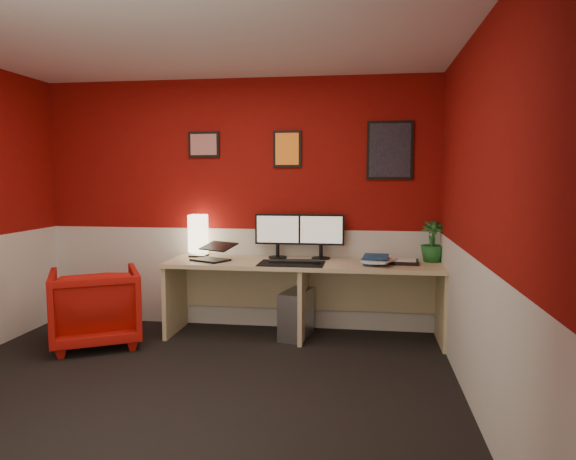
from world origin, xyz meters
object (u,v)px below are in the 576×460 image
Objects in this scene: laptop at (210,249)px; monitor_right at (321,229)px; armchair at (95,306)px; zen_tray at (399,262)px; desk at (303,300)px; pc_tower at (296,314)px; monitor_left at (278,229)px; potted_plant at (432,241)px; shoji_lamp at (198,237)px.

laptop is 0.57× the size of monitor_right.
armchair is at bearing -161.33° from monitor_right.
armchair is at bearing -169.33° from zen_tray.
pc_tower is (-0.07, 0.01, -0.14)m from desk.
monitor_left reaches higher than zen_tray.
monitor_left reaches higher than laptop.
zen_tray is 1.09m from pc_tower.
potted_plant is 0.86× the size of pc_tower.
laptop is at bearing -173.11° from potted_plant.
desk is at bearing -125.16° from monitor_right.
desk reaches higher than armchair.
potted_plant is (2.28, -0.01, -0.01)m from shoji_lamp.
laptop reaches higher than zen_tray.
shoji_lamp reaches higher than zen_tray.
laptop is 1.16m from armchair.
monitor_right reaches higher than potted_plant.
pc_tower is at bearing -41.92° from monitor_left.
desk is at bearing 31.90° from laptop.
potted_plant is (1.05, -0.02, -0.10)m from monitor_right.
zen_tray is 0.91× the size of potted_plant.
laptop is at bearing -159.96° from pc_tower.
shoji_lamp is 0.52× the size of armchair.
zen_tray is at bearing -155.90° from potted_plant.
armchair is at bearing -139.29° from shoji_lamp.
monitor_left is 1.00× the size of monitor_right.
zen_tray is at bearing 161.38° from armchair.
shoji_lamp is 0.81m from monitor_left.
desk is at bearing 6.69° from pc_tower.
monitor_right is 1.29× the size of pc_tower.
pc_tower is (0.82, 0.07, -0.61)m from laptop.
shoji_lamp is 1.23m from monitor_right.
shoji_lamp is 0.34m from laptop.
potted_plant reaches higher than zen_tray.
laptop is 2.10m from potted_plant.
potted_plant is 3.17m from armchair.
shoji_lamp is 1.21× the size of laptop.
monitor_left is at bearing 152.87° from pc_tower.
monitor_left is (0.61, 0.26, 0.18)m from laptop.
monitor_left is 1.21m from zen_tray.
desk is 5.78× the size of pc_tower.
shoji_lamp is at bearing -175.40° from pc_tower.
desk is 4.48× the size of monitor_right.
desk is 1.33m from potted_plant.
monitor_left is at bearing 51.21° from laptop.
monitor_right is at bearing 0.66° from shoji_lamp.
monitor_right is at bearing 178.89° from potted_plant.
desk is 1.24m from shoji_lamp.
potted_plant is at bearing 22.74° from pc_tower.
monitor_left is at bearing 0.43° from shoji_lamp.
monitor_left is at bearing 173.68° from armchair.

